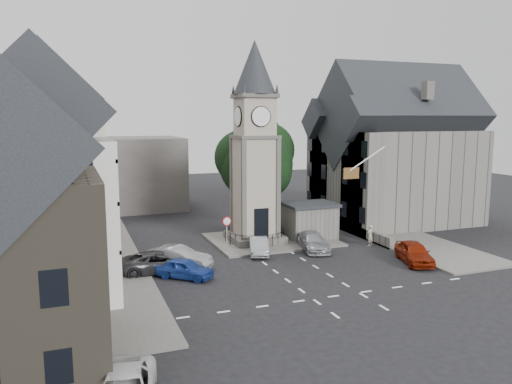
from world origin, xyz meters
name	(u,v)px	position (x,y,z in m)	size (l,w,h in m)	color
ground	(296,269)	(0.00, 0.00, 0.00)	(120.00, 120.00, 0.00)	black
pavement_west	(99,263)	(-12.50, 6.00, 0.07)	(6.00, 30.00, 0.14)	#595651
pavement_east	(378,230)	(12.00, 8.00, 0.07)	(6.00, 26.00, 0.14)	#595651
central_island	(271,240)	(1.50, 8.00, 0.08)	(10.00, 8.00, 0.16)	#595651
road_markings	(336,296)	(0.00, -5.50, 0.01)	(20.00, 8.00, 0.01)	silver
clock_tower	(255,144)	(0.00, 7.99, 8.12)	(4.86, 4.86, 16.25)	#4C4944
stone_shelter	(310,221)	(4.80, 7.50, 1.55)	(4.30, 3.30, 3.08)	#5E5C57
town_tree	(256,153)	(2.00, 13.00, 6.97)	(7.20, 7.20, 10.80)	black
warning_sign_post	(227,227)	(-3.20, 5.43, 2.03)	(0.70, 0.19, 2.85)	black
terrace_pink	(51,161)	(-15.50, 16.00, 6.58)	(8.10, 7.60, 12.80)	pink
terrace_cream	(48,170)	(-15.50, 8.00, 6.58)	(8.10, 7.60, 12.80)	beige
terrace_tudor	(43,191)	(-15.50, 0.00, 6.19)	(8.10, 7.60, 12.00)	silver
backdrop_west	(90,175)	(-12.00, 28.00, 4.00)	(20.00, 10.00, 8.00)	#4C4944
east_building	(394,159)	(15.59, 11.00, 6.26)	(14.40, 11.40, 12.60)	#5E5C57
east_boundary_wall	(340,224)	(9.20, 10.00, 0.45)	(0.40, 16.00, 0.90)	#5E5C57
flagpole	(367,159)	(8.00, 4.00, 7.00)	(3.68, 0.10, 2.74)	white
car_west_blue	(185,268)	(-7.50, 0.78, 0.64)	(1.52, 3.78, 1.29)	navy
car_west_silver	(178,258)	(-7.50, 2.92, 0.77)	(1.64, 4.69, 1.55)	#999CA0
car_west_grey	(160,262)	(-8.74, 2.56, 0.72)	(2.37, 5.15, 1.43)	#2D2D2F
car_island_silver	(259,246)	(-1.00, 4.50, 0.63)	(1.33, 3.83, 1.26)	#919499
car_island_east	(313,241)	(3.40, 4.13, 0.67)	(1.89, 4.64, 1.35)	#A1A5A9
car_east_red	(414,252)	(8.50, -1.56, 0.76)	(1.79, 4.44, 1.51)	maroon
pedestrian	(370,236)	(8.19, 3.54, 0.86)	(0.63, 0.41, 1.72)	#A39C87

